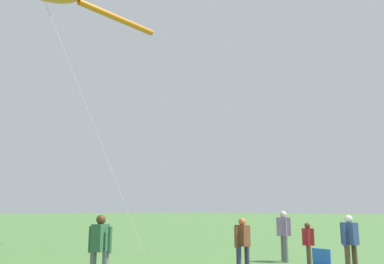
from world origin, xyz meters
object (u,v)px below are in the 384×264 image
(person_brown_coat, at_px, (350,240))
(person_dark_jacket, at_px, (308,242))
(person_navy_jacket, at_px, (243,242))
(person_short_left, at_px, (100,246))
(person_photographer, at_px, (284,232))

(person_brown_coat, distance_m, person_dark_jacket, 1.46)
(person_navy_jacket, relative_size, person_short_left, 0.93)
(person_short_left, height_order, person_photographer, person_photographer)
(person_brown_coat, xyz_separation_m, person_dark_jacket, (0.39, 1.40, -0.14))
(person_navy_jacket, distance_m, person_photographer, 3.40)
(person_navy_jacket, xyz_separation_m, person_short_left, (-3.75, 1.30, 0.06))
(person_brown_coat, height_order, person_dark_jacket, person_brown_coat)
(person_brown_coat, bearing_deg, person_short_left, 73.48)
(person_navy_jacket, relative_size, person_photographer, 0.90)
(person_navy_jacket, height_order, person_photographer, person_photographer)
(person_photographer, height_order, person_dark_jacket, person_photographer)
(person_navy_jacket, height_order, person_short_left, person_short_left)
(person_brown_coat, bearing_deg, person_navy_jacket, 56.07)
(person_short_left, height_order, person_brown_coat, person_short_left)
(person_photographer, bearing_deg, person_navy_jacket, 55.88)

